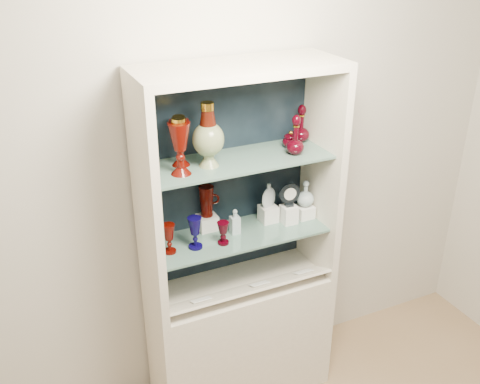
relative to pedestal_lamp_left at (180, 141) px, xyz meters
name	(u,v)px	position (x,y,z in m)	size (l,w,h in m)	color
wall_back	(223,158)	(0.28, 0.15, -0.19)	(3.50, 0.02, 2.80)	beige
cabinet_base	(240,336)	(0.28, -0.07, -1.22)	(1.00, 0.40, 0.75)	beige
cabinet_back_panel	(225,174)	(0.28, 0.12, -0.27)	(0.98, 0.02, 1.15)	black
cabinet_side_left	(147,206)	(-0.20, -0.07, -0.27)	(0.04, 0.40, 1.15)	beige
cabinet_side_right	(322,172)	(0.76, -0.07, -0.27)	(0.04, 0.40, 1.15)	beige
cabinet_top_cap	(240,68)	(0.28, -0.07, 0.33)	(1.00, 0.40, 0.04)	beige
shelf_lower	(238,234)	(0.28, -0.05, -0.55)	(0.92, 0.34, 0.01)	slate
shelf_upper	(238,160)	(0.28, -0.05, -0.13)	(0.92, 0.34, 0.01)	slate
label_ledge	(249,289)	(0.28, -0.18, -0.81)	(0.92, 0.18, 0.01)	beige
label_card_0	(303,272)	(0.61, -0.18, -0.80)	(0.10, 0.07, 0.00)	white
label_card_1	(201,300)	(0.01, -0.18, -0.80)	(0.10, 0.07, 0.00)	white
label_card_2	(259,284)	(0.34, -0.18, -0.80)	(0.10, 0.07, 0.00)	white
pedestal_lamp_left	(180,141)	(0.00, 0.00, 0.00)	(0.09, 0.09, 0.24)	#4C0701
pedestal_lamp_right	(180,147)	(-0.03, -0.10, 0.01)	(0.10, 0.10, 0.27)	#4C0701
enamel_urn	(208,135)	(0.12, -0.06, 0.03)	(0.15, 0.15, 0.31)	#0E3E13
ruby_decanter_a	(296,133)	(0.57, -0.11, -0.01)	(0.09, 0.09, 0.23)	#3A000B
ruby_decanter_b	(301,122)	(0.68, 0.04, -0.01)	(0.09, 0.09, 0.21)	#3A000B
lidded_bowl	(290,139)	(0.59, -0.01, -0.08)	(0.08, 0.08, 0.09)	#3A000B
cobalt_goblet	(195,233)	(0.03, -0.09, -0.46)	(0.07, 0.07, 0.17)	#0A053E
ruby_goblet_tall	(169,239)	(-0.11, -0.08, -0.46)	(0.06, 0.06, 0.16)	#4C0701
ruby_goblet_small	(223,233)	(0.17, -0.11, -0.48)	(0.06, 0.06, 0.12)	#3A000B
riser_ruby_pitcher	(207,222)	(0.15, 0.07, -0.50)	(0.10, 0.10, 0.08)	silver
ruby_pitcher	(207,201)	(0.15, 0.07, -0.38)	(0.13, 0.08, 0.17)	#4C0701
clear_square_bottle	(235,221)	(0.27, -0.04, -0.47)	(0.05, 0.05, 0.14)	#9AB0B5
riser_flat_flask	(268,214)	(0.48, 0.01, -0.50)	(0.09, 0.09, 0.09)	silver
flat_flask	(269,195)	(0.48, 0.01, -0.38)	(0.10, 0.04, 0.14)	silver
riser_clear_round_decanter	(304,211)	(0.69, -0.04, -0.51)	(0.09, 0.09, 0.07)	silver
clear_round_decanter	(305,194)	(0.69, -0.04, -0.40)	(0.10, 0.10, 0.14)	#9AB0B5
riser_cameo_medallion	(289,214)	(0.58, -0.05, -0.49)	(0.08, 0.08, 0.10)	silver
cameo_medallion	(290,195)	(0.58, -0.05, -0.37)	(0.12, 0.04, 0.14)	black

